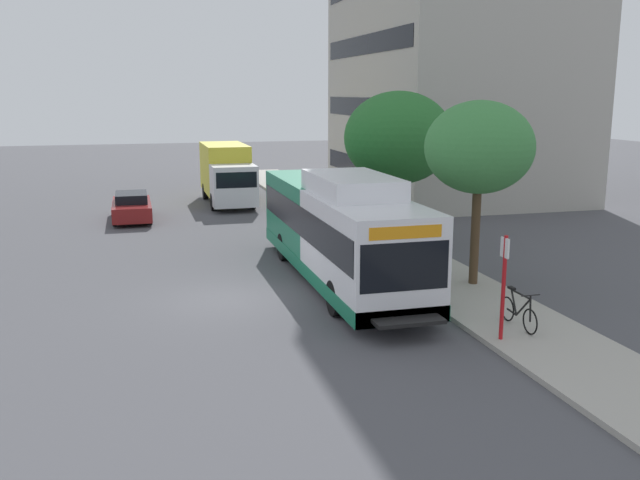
{
  "coord_description": "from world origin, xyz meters",
  "views": [
    {
      "loc": [
        -2.63,
        -20.1,
        6.06
      ],
      "look_at": [
        2.88,
        0.28,
        1.6
      ],
      "focal_mm": 39.14,
      "sensor_mm": 36.0,
      "label": 1
    }
  ],
  "objects": [
    {
      "name": "bicycle_parked",
      "position": [
        6.76,
        -4.91,
        0.56
      ],
      "size": [
        0.52,
        1.76,
        1.02
      ],
      "color": "black",
      "rests_on": "sidewalk_curb"
    },
    {
      "name": "parked_car_far_lane",
      "position": [
        -2.74,
        14.5,
        0.66
      ],
      "size": [
        1.8,
        4.5,
        1.33
      ],
      "color": "maroon",
      "rests_on": "ground"
    },
    {
      "name": "ground_plane",
      "position": [
        0.0,
        8.0,
        0.0
      ],
      "size": [
        120.0,
        120.0,
        0.0
      ],
      "primitive_type": "plane",
      "color": "#4C4C51"
    },
    {
      "name": "transit_bus",
      "position": [
        3.75,
        1.2,
        1.7
      ],
      "size": [
        2.58,
        12.25,
        3.65
      ],
      "color": "white",
      "rests_on": "ground"
    },
    {
      "name": "street_tree_mid_block",
      "position": [
        7.98,
        6.86,
        4.25
      ],
      "size": [
        4.46,
        4.46,
        6.02
      ],
      "color": "#4C3823",
      "rests_on": "sidewalk_curb"
    },
    {
      "name": "lattice_comm_tower",
      "position": [
        18.74,
        31.42,
        8.8
      ],
      "size": [
        1.1,
        1.1,
        26.64
      ],
      "color": "#B7B7BC",
      "rests_on": "ground"
    },
    {
      "name": "street_tree_near_stop",
      "position": [
        7.65,
        -0.72,
        4.42
      ],
      "size": [
        3.35,
        3.35,
        5.72
      ],
      "color": "#4C3823",
      "rests_on": "sidewalk_curb"
    },
    {
      "name": "box_truck_background",
      "position": [
        2.44,
        18.48,
        1.74
      ],
      "size": [
        2.32,
        7.01,
        3.25
      ],
      "color": "silver",
      "rests_on": "ground"
    },
    {
      "name": "sidewalk_curb",
      "position": [
        7.0,
        6.0,
        0.07
      ],
      "size": [
        3.0,
        56.0,
        0.14
      ],
      "primitive_type": "cube",
      "color": "#A8A399",
      "rests_on": "ground"
    },
    {
      "name": "bus_stop_sign_pole",
      "position": [
        5.89,
        -5.57,
        1.65
      ],
      "size": [
        0.1,
        0.36,
        2.6
      ],
      "color": "red",
      "rests_on": "sidewalk_curb"
    }
  ]
}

